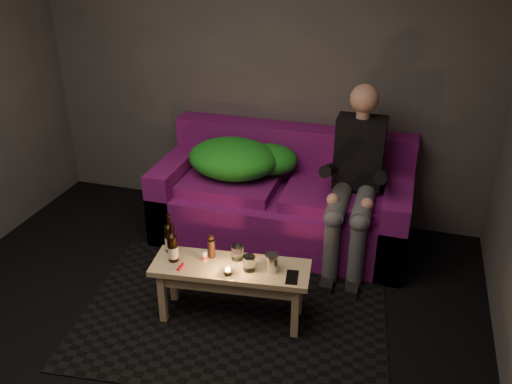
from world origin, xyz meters
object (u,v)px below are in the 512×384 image
at_px(steel_cup, 272,263).
at_px(coffee_table, 231,275).
at_px(beer_bottle_a, 170,238).
at_px(person, 355,176).
at_px(beer_bottle_b, 173,247).
at_px(sofa, 283,201).

bearing_deg(steel_cup, coffee_table, -175.05).
relative_size(coffee_table, beer_bottle_a, 3.78).
xyz_separation_m(person, coffee_table, (-0.67, -1.01, -0.37)).
xyz_separation_m(coffee_table, steel_cup, (0.28, 0.02, 0.14)).
height_order(person, beer_bottle_a, person).
bearing_deg(beer_bottle_b, beer_bottle_a, 123.25).
height_order(sofa, steel_cup, sofa).
relative_size(sofa, steel_cup, 17.26).
bearing_deg(beer_bottle_a, steel_cup, -2.16).
bearing_deg(person, beer_bottle_a, -139.48).
distance_m(sofa, coffee_table, 1.19).
relative_size(sofa, coffee_table, 1.93).
bearing_deg(beer_bottle_a, sofa, 65.27).
xyz_separation_m(person, beer_bottle_a, (-1.13, -0.96, -0.19)).
bearing_deg(steel_cup, beer_bottle_b, -173.69).
height_order(coffee_table, beer_bottle_a, beer_bottle_a).
xyz_separation_m(person, beer_bottle_b, (-1.06, -1.06, -0.19)).
xyz_separation_m(sofa, coffee_table, (-0.07, -1.18, 0.03)).
bearing_deg(person, sofa, 164.27).
distance_m(sofa, person, 0.74).
distance_m(coffee_table, beer_bottle_b, 0.43).
relative_size(sofa, person, 1.50).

